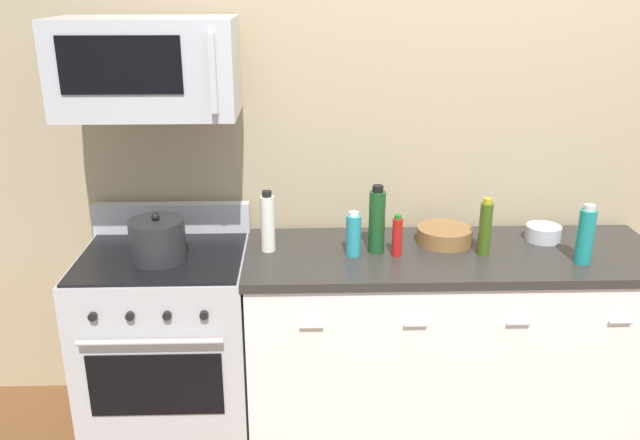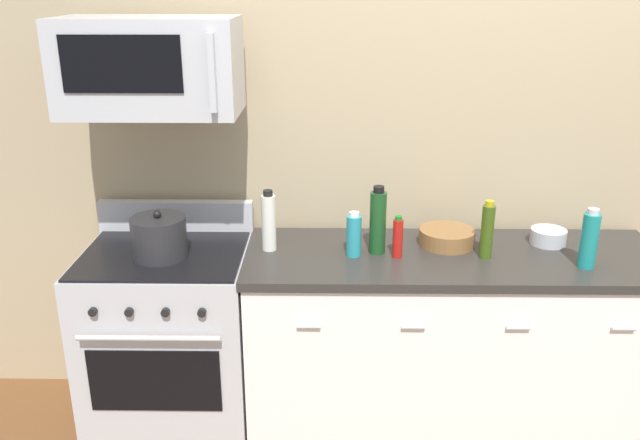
{
  "view_description": "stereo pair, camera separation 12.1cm",
  "coord_description": "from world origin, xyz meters",
  "px_view_note": "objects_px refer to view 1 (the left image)",
  "views": [
    {
      "loc": [
        -0.7,
        -2.78,
        2.1
      ],
      "look_at": [
        -0.61,
        -0.05,
        1.1
      ],
      "focal_mm": 37.18,
      "sensor_mm": 36.0,
      "label": 1
    },
    {
      "loc": [
        -0.58,
        -2.78,
        2.1
      ],
      "look_at": [
        -0.61,
        -0.05,
        1.1
      ],
      "focal_mm": 37.18,
      "sensor_mm": 36.0,
      "label": 2
    }
  ],
  "objects_px": {
    "bottle_vinegar_white": "(268,223)",
    "bottle_hot_sauce_red": "(397,236)",
    "bottle_wine_green": "(377,221)",
    "bottle_olive_oil": "(485,228)",
    "range_oven": "(169,342)",
    "bottle_sparkling_teal": "(585,235)",
    "bowl_steel_prep": "(543,232)",
    "bowl_wooden_salad": "(444,234)",
    "microwave": "(147,67)",
    "stockpot": "(158,240)",
    "bottle_dish_soap": "(353,235)"
  },
  "relations": [
    {
      "from": "bowl_wooden_salad",
      "to": "microwave",
      "type": "bearing_deg",
      "value": -177.2
    },
    {
      "from": "range_oven",
      "to": "microwave",
      "type": "distance_m",
      "value": 1.28
    },
    {
      "from": "range_oven",
      "to": "bottle_olive_oil",
      "type": "xyz_separation_m",
      "value": [
        1.46,
        -0.04,
        0.58
      ]
    },
    {
      "from": "bottle_dish_soap",
      "to": "stockpot",
      "type": "relative_size",
      "value": 0.85
    },
    {
      "from": "stockpot",
      "to": "bottle_vinegar_white",
      "type": "bearing_deg",
      "value": 11.14
    },
    {
      "from": "bottle_wine_green",
      "to": "bowl_wooden_salad",
      "type": "bearing_deg",
      "value": 15.81
    },
    {
      "from": "bottle_vinegar_white",
      "to": "bowl_steel_prep",
      "type": "xyz_separation_m",
      "value": [
        1.31,
        0.09,
        -0.1
      ]
    },
    {
      "from": "bottle_wine_green",
      "to": "bottle_dish_soap",
      "type": "height_order",
      "value": "bottle_wine_green"
    },
    {
      "from": "bottle_wine_green",
      "to": "bowl_steel_prep",
      "type": "bearing_deg",
      "value": 8.04
    },
    {
      "from": "microwave",
      "to": "bottle_hot_sauce_red",
      "type": "xyz_separation_m",
      "value": [
        1.06,
        -0.08,
        -0.74
      ]
    },
    {
      "from": "microwave",
      "to": "stockpot",
      "type": "bearing_deg",
      "value": -90.13
    },
    {
      "from": "stockpot",
      "to": "bottle_sparkling_teal",
      "type": "bearing_deg",
      "value": -2.58
    },
    {
      "from": "bottle_dish_soap",
      "to": "bowl_steel_prep",
      "type": "height_order",
      "value": "bottle_dish_soap"
    },
    {
      "from": "bowl_steel_prep",
      "to": "stockpot",
      "type": "relative_size",
      "value": 0.68
    },
    {
      "from": "bowl_wooden_salad",
      "to": "bowl_steel_prep",
      "type": "distance_m",
      "value": 0.48
    },
    {
      "from": "bottle_vinegar_white",
      "to": "range_oven",
      "type": "bearing_deg",
      "value": -175.08
    },
    {
      "from": "range_oven",
      "to": "bottle_vinegar_white",
      "type": "distance_m",
      "value": 0.76
    },
    {
      "from": "bottle_hot_sauce_red",
      "to": "bowl_steel_prep",
      "type": "bearing_deg",
      "value": 12.99
    },
    {
      "from": "bottle_hot_sauce_red",
      "to": "bottle_vinegar_white",
      "type": "height_order",
      "value": "bottle_vinegar_white"
    },
    {
      "from": "bottle_vinegar_white",
      "to": "bottle_sparkling_teal",
      "type": "bearing_deg",
      "value": -7.35
    },
    {
      "from": "bottle_olive_oil",
      "to": "bowl_steel_prep",
      "type": "bearing_deg",
      "value": 26.51
    },
    {
      "from": "bowl_steel_prep",
      "to": "stockpot",
      "type": "xyz_separation_m",
      "value": [
        -1.79,
        -0.18,
        0.06
      ]
    },
    {
      "from": "bottle_wine_green",
      "to": "bottle_vinegar_white",
      "type": "relative_size",
      "value": 1.1
    },
    {
      "from": "bottle_sparkling_teal",
      "to": "bowl_steel_prep",
      "type": "height_order",
      "value": "bottle_sparkling_teal"
    },
    {
      "from": "bowl_wooden_salad",
      "to": "stockpot",
      "type": "relative_size",
      "value": 1.06
    },
    {
      "from": "bottle_sparkling_teal",
      "to": "microwave",
      "type": "bearing_deg",
      "value": 174.42
    },
    {
      "from": "range_oven",
      "to": "bottle_sparkling_teal",
      "type": "height_order",
      "value": "bottle_sparkling_teal"
    },
    {
      "from": "microwave",
      "to": "stockpot",
      "type": "distance_m",
      "value": 0.74
    },
    {
      "from": "range_oven",
      "to": "bottle_sparkling_teal",
      "type": "xyz_separation_m",
      "value": [
        1.87,
        -0.14,
        0.58
      ]
    },
    {
      "from": "bottle_dish_soap",
      "to": "bottle_sparkling_teal",
      "type": "xyz_separation_m",
      "value": [
        1.0,
        -0.11,
        0.03
      ]
    },
    {
      "from": "bottle_wine_green",
      "to": "bowl_steel_prep",
      "type": "distance_m",
      "value": 0.83
    },
    {
      "from": "bottle_wine_green",
      "to": "bottle_olive_oil",
      "type": "bearing_deg",
      "value": -5.96
    },
    {
      "from": "bottle_hot_sauce_red",
      "to": "stockpot",
      "type": "height_order",
      "value": "stockpot"
    },
    {
      "from": "bottle_vinegar_white",
      "to": "bowl_wooden_salad",
      "type": "relative_size",
      "value": 1.1
    },
    {
      "from": "bottle_vinegar_white",
      "to": "bottle_olive_oil",
      "type": "bearing_deg",
      "value": -4.52
    },
    {
      "from": "bowl_steel_prep",
      "to": "microwave",
      "type": "bearing_deg",
      "value": -177.29
    },
    {
      "from": "microwave",
      "to": "bottle_hot_sauce_red",
      "type": "bearing_deg",
      "value": -4.45
    },
    {
      "from": "range_oven",
      "to": "bowl_steel_prep",
      "type": "height_order",
      "value": "range_oven"
    },
    {
      "from": "range_oven",
      "to": "bottle_hot_sauce_red",
      "type": "xyz_separation_m",
      "value": [
        1.06,
        -0.04,
        0.54
      ]
    },
    {
      "from": "bottle_vinegar_white",
      "to": "bowl_wooden_salad",
      "type": "xyz_separation_m",
      "value": [
        0.83,
        0.07,
        -0.09
      ]
    },
    {
      "from": "microwave",
      "to": "bottle_vinegar_white",
      "type": "relative_size",
      "value": 2.61
    },
    {
      "from": "microwave",
      "to": "bowl_wooden_salad",
      "type": "distance_m",
      "value": 1.53
    },
    {
      "from": "range_oven",
      "to": "bottle_wine_green",
      "type": "bearing_deg",
      "value": 0.86
    },
    {
      "from": "stockpot",
      "to": "bowl_wooden_salad",
      "type": "bearing_deg",
      "value": 7.07
    },
    {
      "from": "bottle_wine_green",
      "to": "bottle_vinegar_white",
      "type": "distance_m",
      "value": 0.5
    },
    {
      "from": "bowl_wooden_salad",
      "to": "stockpot",
      "type": "bearing_deg",
      "value": -172.93
    },
    {
      "from": "bottle_wine_green",
      "to": "bottle_hot_sauce_red",
      "type": "xyz_separation_m",
      "value": [
        0.09,
        -0.05,
        -0.06
      ]
    },
    {
      "from": "bottle_sparkling_teal",
      "to": "bottle_wine_green",
      "type": "bearing_deg",
      "value": 170.33
    },
    {
      "from": "bottle_vinegar_white",
      "to": "bottle_hot_sauce_red",
      "type": "bearing_deg",
      "value": -7.78
    },
    {
      "from": "range_oven",
      "to": "bowl_wooden_salad",
      "type": "distance_m",
      "value": 1.4
    }
  ]
}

